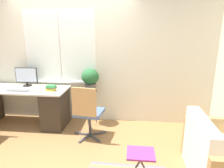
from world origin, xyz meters
TOP-DOWN VIEW (x-y plane):
  - ground_plane at (0.00, 0.00)m, footprint 14.00×14.00m
  - wall_back_with_window at (-0.01, 0.77)m, footprint 9.00×0.12m
  - desk at (-1.06, 0.35)m, footprint 2.01×0.69m
  - monitor at (-0.94, 0.54)m, footprint 0.46×0.18m
  - keyboard at (-0.94, 0.19)m, footprint 0.42×0.13m
  - mouse at (-0.64, 0.20)m, footprint 0.03×0.06m
  - book_stack at (-0.32, 0.28)m, footprint 0.21×0.16m
  - office_chair_swivel at (0.45, -0.06)m, footprint 0.59×0.59m
  - couch_loveseat at (2.33, -0.88)m, footprint 0.73×1.10m
  - plant_stand at (0.38, 0.56)m, footprint 0.25×0.25m
  - potted_plant at (0.38, 0.56)m, footprint 0.34×0.34m
  - folding_stool at (1.34, -1.07)m, footprint 0.34×0.29m

SIDE VIEW (x-z plane):
  - ground_plane at x=0.00m, z-range 0.00..0.00m
  - couch_loveseat at x=2.33m, z-range -0.12..0.70m
  - folding_stool at x=1.34m, z-range 0.16..0.61m
  - desk at x=-1.06m, z-range 0.03..0.79m
  - office_chair_swivel at x=0.45m, z-range 0.02..1.01m
  - plant_stand at x=0.38m, z-range 0.26..0.97m
  - keyboard at x=-0.94m, z-range 0.77..0.79m
  - mouse at x=-0.64m, z-range 0.77..0.80m
  - book_stack at x=-0.32m, z-range 0.77..0.87m
  - potted_plant at x=0.38m, z-range 0.74..1.18m
  - monitor at x=-0.94m, z-range 0.78..1.16m
  - wall_back_with_window at x=-0.01m, z-range 0.01..2.71m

